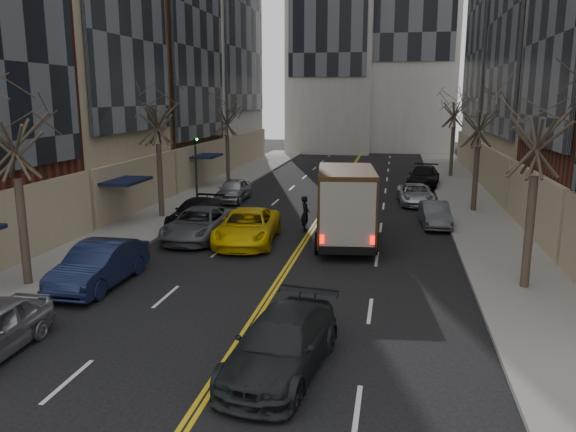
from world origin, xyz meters
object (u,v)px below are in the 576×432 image
object	(u,v)px
observer_sedan	(281,344)
ups_truck	(346,206)
taxi	(247,227)
pedestrian	(305,214)

from	to	relation	value
observer_sedan	ups_truck	bearing A→B (deg)	95.84
ups_truck	taxi	world-z (taller)	ups_truck
observer_sedan	taxi	bearing A→B (deg)	116.53
taxi	pedestrian	size ratio (longest dim) A/B	3.09
observer_sedan	pedestrian	distance (m)	15.10
ups_truck	observer_sedan	distance (m)	12.80
ups_truck	pedestrian	distance (m)	3.30
ups_truck	pedestrian	size ratio (longest dim) A/B	3.74
observer_sedan	taxi	world-z (taller)	taxi
observer_sedan	pedestrian	world-z (taller)	pedestrian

